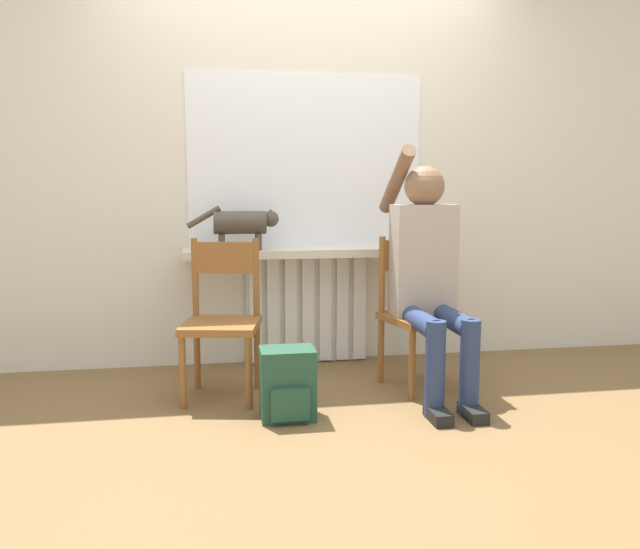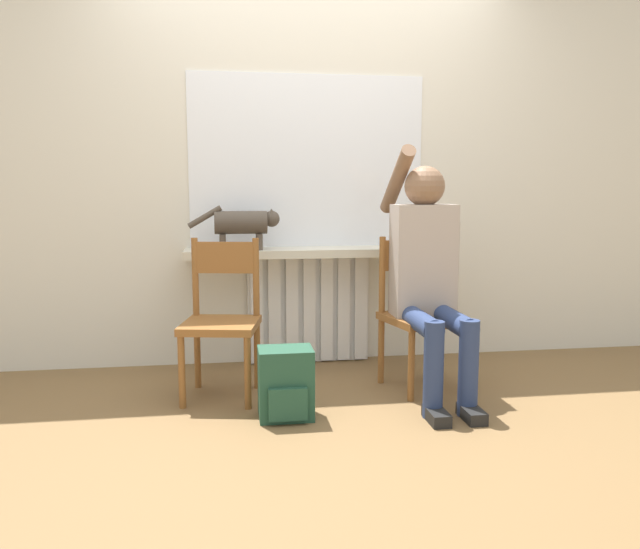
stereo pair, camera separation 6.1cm
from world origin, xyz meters
name	(u,v)px [view 2 (the right image)]	position (x,y,z in m)	size (l,w,h in m)	color
ground_plane	(341,426)	(0.00, 0.00, 0.00)	(12.00, 12.00, 0.00)	brown
wall_with_window	(307,154)	(0.00, 1.23, 1.35)	(7.00, 0.06, 2.70)	silver
radiator	(309,308)	(0.00, 1.15, 0.35)	(0.79, 0.08, 0.71)	white
windowsill	(311,252)	(0.00, 1.05, 0.73)	(1.56, 0.29, 0.05)	beige
window_glass	(307,161)	(0.00, 1.20, 1.30)	(1.49, 0.01, 1.08)	white
chair_left	(222,317)	(-0.55, 0.55, 0.43)	(0.46, 0.46, 0.86)	brown
chair_right	(419,312)	(0.55, 0.55, 0.43)	(0.47, 0.47, 0.86)	brown
person	(429,270)	(0.56, 0.43, 0.69)	(0.36, 1.02, 1.36)	navy
cat	(244,223)	(-0.42, 1.00, 0.92)	(0.55, 0.14, 0.27)	#4C4238
backpack	(286,384)	(-0.25, 0.15, 0.17)	(0.27, 0.23, 0.35)	#234C38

